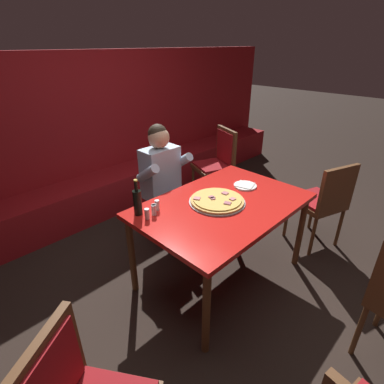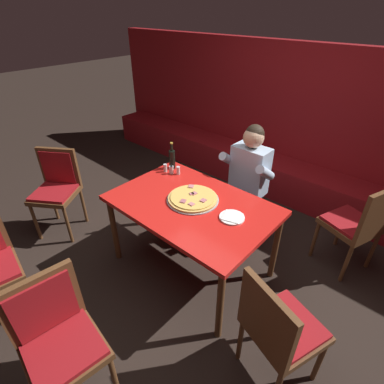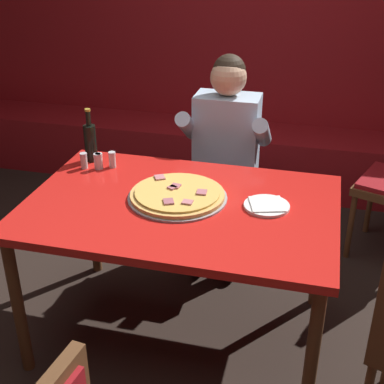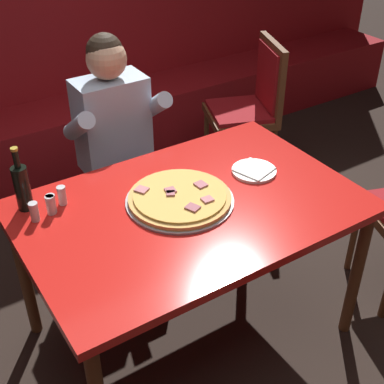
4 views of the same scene
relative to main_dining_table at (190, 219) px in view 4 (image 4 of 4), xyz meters
name	(u,v)px [view 4 (image 4 of 4)]	position (x,y,z in m)	size (l,w,h in m)	color
ground_plane	(191,328)	(0.00, 0.00, -0.70)	(24.00, 24.00, 0.00)	black
booth_wall_panel	(21,31)	(0.00, 2.18, 0.25)	(6.80, 0.16, 1.90)	maroon
booth_bench	(53,141)	(0.00, 1.86, -0.47)	(6.46, 0.48, 0.46)	maroon
main_dining_table	(190,219)	(0.00, 0.00, 0.00)	(1.44, 0.96, 0.78)	brown
pizza	(180,198)	(-0.03, 0.04, 0.09)	(0.47, 0.47, 0.05)	#9E9EA3
plate_white_paper	(254,171)	(0.39, 0.06, 0.08)	(0.21, 0.21, 0.02)	white
beer_bottle	(22,186)	(-0.60, 0.36, 0.19)	(0.07, 0.07, 0.29)	black
shaker_black_pepper	(34,213)	(-0.60, 0.25, 0.11)	(0.04, 0.04, 0.09)	silver
shaker_oregano	(62,196)	(-0.46, 0.30, 0.11)	(0.04, 0.04, 0.09)	silver
shaker_parmesan	(52,205)	(-0.52, 0.27, 0.11)	(0.04, 0.04, 0.09)	silver
shaker_red_pepper_flakes	(51,206)	(-0.52, 0.26, 0.11)	(0.04, 0.04, 0.09)	silver
diner_seated_blue_shirt	(120,142)	(0.05, 0.78, 0.00)	(0.53, 0.53, 1.27)	black
dining_chair_by_booth	(252,102)	(1.16, 1.03, -0.13)	(0.57, 0.57, 0.98)	brown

